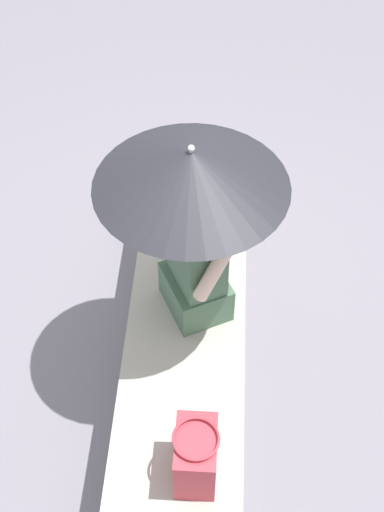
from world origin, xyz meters
The scene contains 7 objects.
ground_plane centered at (0.00, 0.00, 0.00)m, with size 14.00×14.00×0.00m, color slate.
stone_bench centered at (0.00, 0.00, 0.23)m, with size 2.58×0.61×0.47m, color #A8A093.
person_seated centered at (0.06, 0.04, 0.86)m, with size 0.51×0.40×0.90m.
parasol centered at (0.09, 0.02, 1.44)m, with size 0.86×0.86×1.10m.
handbag_black centered at (-0.91, -0.09, 0.60)m, with size 0.20×0.16×0.28m.
tote_bag_canvas centered at (0.97, 0.09, 0.62)m, with size 0.27×0.20×0.32m.
shoulder_bag_spare centered at (-0.42, 0.10, 0.61)m, with size 0.26×0.19×0.29m.
Camera 1 is at (2.27, 0.15, 3.40)m, focal length 49.04 mm.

